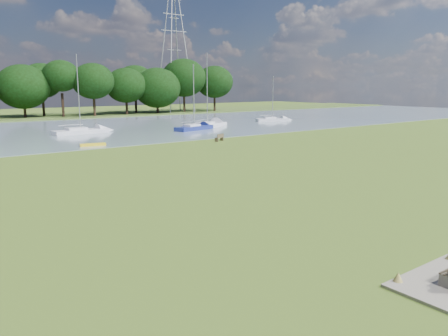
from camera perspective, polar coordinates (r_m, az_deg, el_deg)
ground at (r=24.57m, az=-2.06°, el=-3.77°), size 220.00×220.00×0.00m
river at (r=63.34m, az=-24.30°, el=4.19°), size 220.00×40.00×0.10m
riverbank_bench at (r=49.00m, az=-0.58°, el=4.00°), size 1.42×0.92×0.84m
kayak at (r=46.93m, az=-16.75°, el=2.95°), size 2.63×1.08×0.26m
pylon at (r=104.66m, az=-6.56°, el=17.53°), size 6.55×4.59×29.90m
sailboat_0 at (r=61.32m, az=-3.97°, el=5.45°), size 6.68×3.57×8.97m
sailboat_2 at (r=77.40m, az=6.29°, el=6.44°), size 5.84×3.60×7.70m
sailboat_3 at (r=65.23m, az=-2.23°, el=5.78°), size 8.31×5.45×10.77m
sailboat_5 at (r=59.43m, az=-18.29°, el=4.76°), size 7.19×2.66×10.03m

